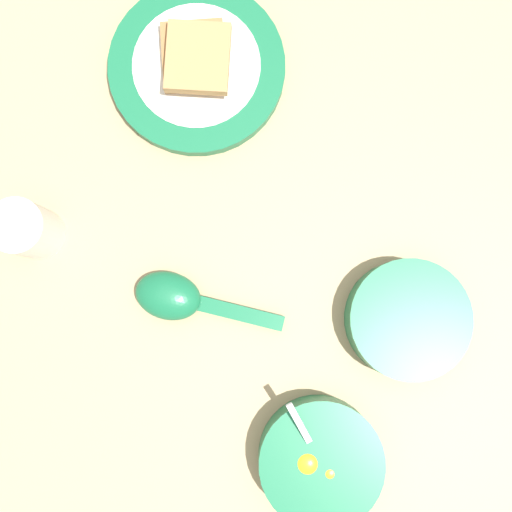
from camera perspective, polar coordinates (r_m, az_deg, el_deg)
The scene contains 7 objects.
ground_plane at distance 0.72m, azimuth 0.83°, elevation -0.73°, with size 3.00×3.00×0.00m, color tan.
egg_bowl at distance 0.71m, azimuth 6.10°, elevation -18.78°, with size 0.14×0.14×0.08m.
toast_plate at distance 0.77m, azimuth -5.63°, elevation 17.38°, with size 0.22×0.22×0.02m.
toast_sandwich at distance 0.75m, azimuth -5.76°, elevation 18.35°, with size 0.11×0.11×0.03m.
soup_spoon at distance 0.71m, azimuth -7.23°, elevation -4.06°, with size 0.18×0.08×0.04m.
congee_bowl at distance 0.71m, azimuth 14.20°, elevation -5.87°, with size 0.14×0.14×0.05m.
drinking_cup at distance 0.73m, azimuth -20.97°, elevation 2.38°, with size 0.06×0.06×0.08m.
Camera 1 is at (-0.02, 0.05, 0.72)m, focal length 42.00 mm.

